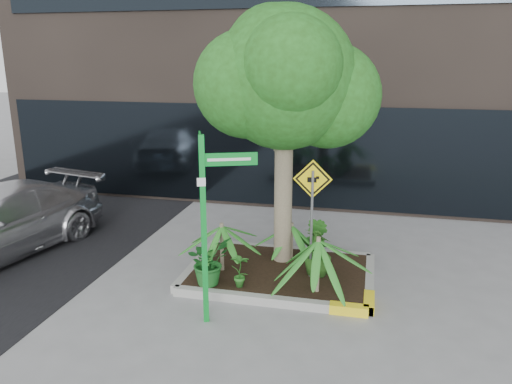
# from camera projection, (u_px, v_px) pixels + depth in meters

# --- Properties ---
(ground) EXTENTS (80.00, 80.00, 0.00)m
(ground) POSITION_uv_depth(u_px,v_px,m) (266.00, 282.00, 8.86)
(ground) COLOR gray
(ground) RESTS_ON ground
(planter) EXTENTS (3.35, 2.36, 0.15)m
(planter) POSITION_uv_depth(u_px,v_px,m) (281.00, 272.00, 9.04)
(planter) COLOR #9E9E99
(planter) RESTS_ON ground
(tree) EXTENTS (3.21, 2.85, 4.82)m
(tree) POSITION_uv_depth(u_px,v_px,m) (285.00, 78.00, 8.63)
(tree) COLOR gray
(tree) RESTS_ON ground
(palm_front) EXTENTS (1.06, 1.06, 1.18)m
(palm_front) POSITION_uv_depth(u_px,v_px,m) (319.00, 241.00, 7.98)
(palm_front) COLOR gray
(palm_front) RESTS_ON ground
(palm_left) EXTENTS (1.00, 1.00, 1.12)m
(palm_left) POSITION_uv_depth(u_px,v_px,m) (222.00, 226.00, 8.81)
(palm_left) COLOR gray
(palm_left) RESTS_ON ground
(palm_back) EXTENTS (0.78, 0.78, 0.87)m
(palm_back) POSITION_uv_depth(u_px,v_px,m) (292.00, 225.00, 9.42)
(palm_back) COLOR gray
(palm_back) RESTS_ON ground
(shrub_a) EXTENTS (0.97, 0.97, 0.81)m
(shrub_a) POSITION_uv_depth(u_px,v_px,m) (208.00, 261.00, 8.39)
(shrub_a) COLOR #1A5C20
(shrub_a) RESTS_ON planter
(shrub_b) EXTENTS (0.67, 0.67, 0.86)m
(shrub_b) POSITION_uv_depth(u_px,v_px,m) (317.00, 252.00, 8.73)
(shrub_b) COLOR #295C1B
(shrub_b) RESTS_ON planter
(shrub_c) EXTENTS (0.34, 0.34, 0.60)m
(shrub_c) POSITION_uv_depth(u_px,v_px,m) (240.00, 270.00, 8.30)
(shrub_c) COLOR #276D21
(shrub_c) RESTS_ON planter
(shrub_d) EXTENTS (0.64, 0.64, 0.83)m
(shrub_d) POSITION_uv_depth(u_px,v_px,m) (317.00, 237.00, 9.47)
(shrub_d) COLOR #26641D
(shrub_d) RESTS_ON planter
(street_sign_post) EXTENTS (1.03, 0.81, 2.85)m
(street_sign_post) POSITION_uv_depth(u_px,v_px,m) (207.00, 209.00, 7.18)
(street_sign_post) COLOR #0D942D
(street_sign_post) RESTS_ON ground
(cattle_sign) EXTENTS (0.65, 0.20, 2.11)m
(cattle_sign) POSITION_uv_depth(u_px,v_px,m) (312.00, 200.00, 8.30)
(cattle_sign) COLOR slate
(cattle_sign) RESTS_ON ground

